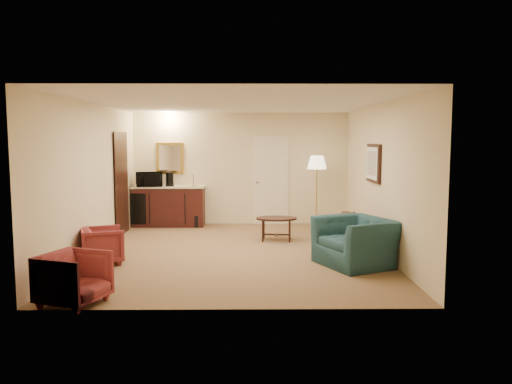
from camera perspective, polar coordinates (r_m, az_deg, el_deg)
ground at (r=8.89m, az=-2.07°, el=-6.86°), size 6.00×6.00×0.00m
room_walls at (r=9.44m, az=-2.58°, el=4.41°), size 5.02×6.01×2.61m
wetbar_cabinet at (r=11.63m, az=-9.89°, el=-1.59°), size 1.64×0.58×0.92m
sofa at (r=9.16m, az=11.55°, el=-4.06°), size 1.22×2.11×0.79m
teal_armchair at (r=8.03m, az=11.38°, el=-4.72°), size 1.16×1.35×1.00m
rose_chair_near at (r=8.39m, az=-17.14°, el=-5.64°), size 0.77×0.80×0.65m
rose_chair_far at (r=6.44m, az=-20.13°, el=-8.99°), size 0.84×0.86×0.70m
coffee_table at (r=9.83m, az=2.35°, el=-4.25°), size 0.85×0.61×0.46m
floor_lamp at (r=11.22m, az=6.94°, el=0.02°), size 0.50×0.50×1.64m
waste_bin at (r=11.42m, az=-6.78°, el=-3.33°), size 0.28×0.28×0.27m
microwave at (r=11.57m, az=-12.11°, el=1.61°), size 0.64×0.44×0.40m
coffee_maker at (r=11.53m, az=-9.83°, el=1.45°), size 0.19×0.19×0.32m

